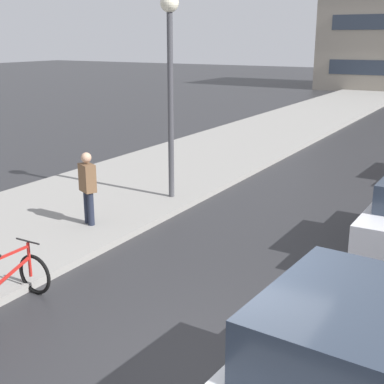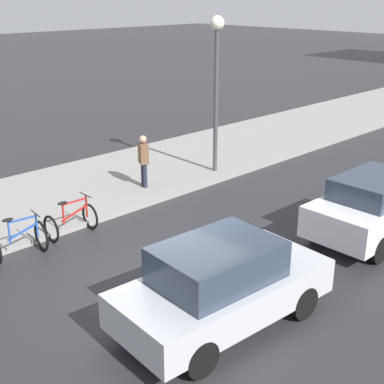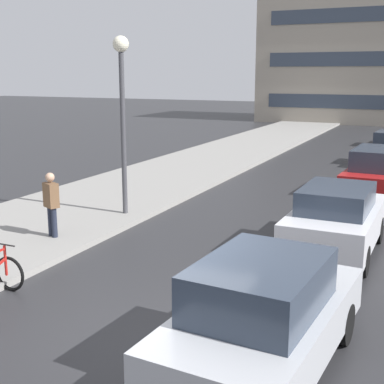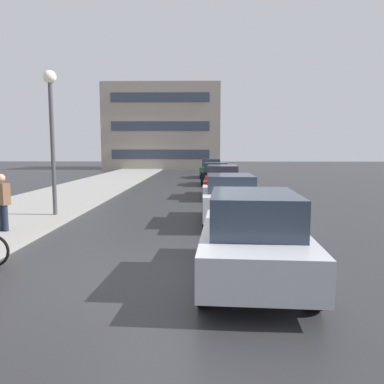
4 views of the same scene
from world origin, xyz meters
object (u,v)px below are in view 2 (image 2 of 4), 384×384
object	(u,v)px
car_white	(375,205)
bicycle_nearest	(12,238)
bicycle_second	(71,221)
car_silver	(222,284)
pedestrian	(144,160)
streetlamp	(217,66)

from	to	relation	value
car_white	bicycle_nearest	bearing A→B (deg)	-125.77
bicycle_second	car_silver	bearing A→B (deg)	-1.15
pedestrian	streetlamp	xyz separation A→B (m)	(0.42, 2.67, 2.55)
bicycle_second	streetlamp	xyz separation A→B (m)	(-0.82, 6.00, 3.14)
pedestrian	car_white	bearing A→B (deg)	17.43
pedestrian	streetlamp	size ratio (longest dim) A/B	0.34
pedestrian	streetlamp	distance (m)	3.72
car_white	pedestrian	xyz separation A→B (m)	(-6.44, -2.02, 0.16)
bicycle_nearest	bicycle_second	world-z (taller)	bicycle_nearest
car_white	bicycle_second	bearing A→B (deg)	-134.17
bicycle_second	streetlamp	size ratio (longest dim) A/B	0.23
bicycle_nearest	streetlamp	distance (m)	8.26
bicycle_second	pedestrian	xyz separation A→B (m)	(-1.24, 3.33, 0.59)
bicycle_nearest	streetlamp	bearing A→B (deg)	97.41
bicycle_second	car_silver	world-z (taller)	car_silver
bicycle_nearest	streetlamp	xyz separation A→B (m)	(-0.99, 7.63, 3.02)
car_silver	bicycle_second	bearing A→B (deg)	178.85
bicycle_second	streetlamp	bearing A→B (deg)	97.78
bicycle_nearest	bicycle_second	distance (m)	1.64
car_silver	car_white	xyz separation A→B (m)	(0.02, 5.46, -0.01)
car_white	streetlamp	bearing A→B (deg)	173.89
pedestrian	bicycle_second	bearing A→B (deg)	-69.59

